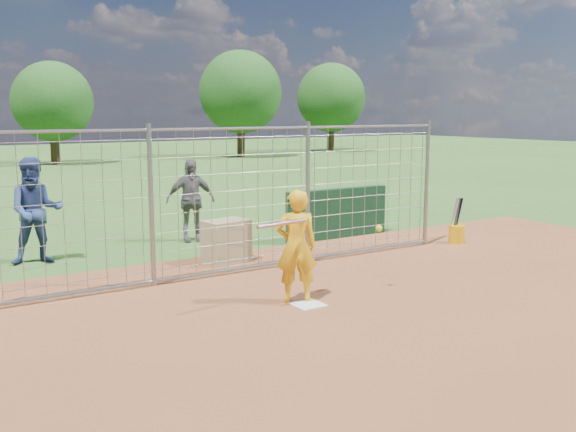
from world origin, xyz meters
TOP-DOWN VIEW (x-y plane):
  - ground at (0.00, 0.00)m, footprint 100.00×100.00m
  - infield_dirt at (0.00, -3.00)m, footprint 18.00×18.00m
  - home_plate at (0.00, -0.20)m, footprint 0.43×0.43m
  - dugout_wall at (3.40, 3.60)m, footprint 2.60×0.20m
  - batter at (-0.05, 0.04)m, footprint 0.72×0.60m
  - bystander_a at (-2.72, 4.64)m, footprint 1.08×0.92m
  - bystander_b at (0.52, 5.01)m, footprint 1.12×0.65m
  - equipment_bin at (0.23, 2.82)m, footprint 0.87×0.66m
  - equipment_in_play at (-0.00, -0.18)m, footprint 2.24×0.19m
  - bucket_with_bats at (5.19, 1.76)m, footprint 0.34×0.35m
  - backstop_fence at (0.00, 2.00)m, footprint 9.08×0.08m
  - tree_line at (3.13, 28.13)m, footprint 44.66×6.72m

SIDE VIEW (x-z plane):
  - ground at x=0.00m, z-range 0.00..0.00m
  - infield_dirt at x=0.00m, z-range 0.01..0.01m
  - home_plate at x=0.00m, z-range 0.00..0.02m
  - bucket_with_bats at x=5.19m, z-range -0.24..0.73m
  - equipment_bin at x=0.23m, z-range 0.00..0.80m
  - dugout_wall at x=3.40m, z-range 0.00..1.10m
  - batter at x=-0.05m, z-range 0.00..1.67m
  - bystander_b at x=0.52m, z-range 0.00..1.79m
  - bystander_a at x=-2.72m, z-range 0.00..1.97m
  - equipment_in_play at x=0.00m, z-range 1.02..1.35m
  - backstop_fence at x=0.00m, z-range -0.04..2.56m
  - tree_line at x=3.13m, z-range 0.47..6.95m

